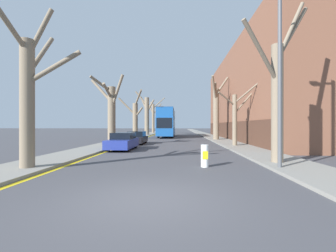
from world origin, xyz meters
The scene contains 18 objects.
ground_plane centered at (0.00, 0.00, 0.00)m, with size 300.00×300.00×0.00m, color #424247.
sidewalk_left centered at (-5.92, 50.00, 0.06)m, with size 2.65×120.00×0.12m, color gray.
sidewalk_right centered at (5.92, 50.00, 0.06)m, with size 2.65×120.00×0.12m, color gray.
building_facade_right centered at (12.24, 25.21, 5.78)m, with size 10.08×32.86×11.57m.
kerb_line_stripe centered at (-4.42, 50.00, 0.00)m, with size 0.24×120.00×0.01m, color yellow.
street_tree_left_0 centered at (-5.47, 3.47, 3.21)m, with size 3.25×3.82×6.79m.
street_tree_left_1 centered at (-5.71, 15.32, 3.29)m, with size 3.76×2.89×6.53m.
street_tree_left_2 centered at (-5.49, 25.71, 2.90)m, with size 3.84×2.87×6.62m.
street_tree_left_3 centered at (-5.69, 38.02, 4.05)m, with size 3.89×1.23×8.65m.
street_tree_left_4 centered at (-5.58, 48.60, 4.07)m, with size 4.03×1.32×8.71m.
street_tree_right_0 centered at (5.51, 5.39, 3.45)m, with size 4.08×2.74×8.11m.
street_tree_right_1 centered at (5.79, 14.49, 2.69)m, with size 3.95×2.27×5.99m.
street_tree_right_2 centered at (5.42, 23.07, 3.72)m, with size 2.68×3.11×8.19m.
double_decker_bus centered at (-1.35, 31.53, 2.57)m, with size 2.50×11.77×4.54m.
parked_car_0 centered at (-3.57, 11.54, 0.63)m, with size 1.74×4.16×1.32m.
parked_car_1 centered at (-3.57, 16.99, 0.61)m, with size 1.75×4.24×1.28m.
lamp_post centered at (4.90, 4.02, 4.69)m, with size 1.40×0.20×8.45m.
traffic_bollard centered at (1.95, 4.57, 0.50)m, with size 0.35×0.36×1.00m.
Camera 1 is at (0.83, -5.56, 1.85)m, focal length 24.00 mm.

